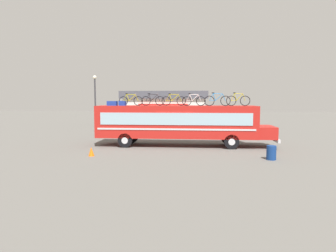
{
  "coord_description": "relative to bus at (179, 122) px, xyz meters",
  "views": [
    {
      "loc": [
        1.27,
        -20.38,
        3.33
      ],
      "look_at": [
        -0.57,
        0.0,
        1.42
      ],
      "focal_mm": 30.67,
      "sensor_mm": 36.0,
      "label": 1
    }
  ],
  "objects": [
    {
      "name": "rooftop_bicycle_1",
      "position": [
        -3.54,
        0.14,
        1.54
      ],
      "size": [
        1.75,
        0.44,
        0.88
      ],
      "color": "black",
      "rests_on": "bus"
    },
    {
      "name": "roadside_building",
      "position": [
        -2.48,
        15.53,
        0.49
      ],
      "size": [
        10.22,
        7.06,
        4.28
      ],
      "color": "silver",
      "rests_on": "ground"
    },
    {
      "name": "ground_plane",
      "position": [
        -0.23,
        0.0,
        -1.71
      ],
      "size": [
        120.0,
        120.0,
        0.0
      ],
      "primitive_type": "plane",
      "color": "#605E59"
    },
    {
      "name": "luggage_bag_1",
      "position": [
        -4.78,
        -0.29,
        1.33
      ],
      "size": [
        0.68,
        0.46,
        0.33
      ],
      "primitive_type": "cube",
      "color": "#193899",
      "rests_on": "bus"
    },
    {
      "name": "street_lamp",
      "position": [
        -7.92,
        5.09,
        1.61
      ],
      "size": [
        0.33,
        0.33,
        5.47
      ],
      "color": "#38383D",
      "rests_on": "ground"
    },
    {
      "name": "traffic_cone",
      "position": [
        -4.96,
        -4.22,
        -1.44
      ],
      "size": [
        0.34,
        0.34,
        0.54
      ],
      "primitive_type": "cone",
      "color": "orange",
      "rests_on": "ground"
    },
    {
      "name": "luggage_bag_2",
      "position": [
        -4.08,
        -0.14,
        1.34
      ],
      "size": [
        0.45,
        0.55,
        0.34
      ],
      "primitive_type": "cube",
      "color": "#193899",
      "rests_on": "bus"
    },
    {
      "name": "rooftop_bicycle_5",
      "position": [
        2.64,
        -0.31,
        1.55
      ],
      "size": [
        1.79,
        0.44,
        0.92
      ],
      "color": "black",
      "rests_on": "bus"
    },
    {
      "name": "rooftop_bicycle_3",
      "position": [
        -0.44,
        0.42,
        1.54
      ],
      "size": [
        1.76,
        0.44,
        0.88
      ],
      "color": "black",
      "rests_on": "bus"
    },
    {
      "name": "rooftop_bicycle_4",
      "position": [
        1.02,
        -0.28,
        1.53
      ],
      "size": [
        1.64,
        0.44,
        0.87
      ],
      "color": "black",
      "rests_on": "bus"
    },
    {
      "name": "bus",
      "position": [
        0.0,
        0.0,
        0.0
      ],
      "size": [
        12.54,
        2.49,
        2.87
      ],
      "color": "red",
      "rests_on": "ground"
    },
    {
      "name": "trash_bin",
      "position": [
        5.31,
        -4.33,
        -1.32
      ],
      "size": [
        0.52,
        0.52,
        0.78
      ],
      "primitive_type": "cylinder",
      "color": "navy",
      "rests_on": "ground"
    },
    {
      "name": "rooftop_bicycle_2",
      "position": [
        -1.95,
        0.38,
        1.54
      ],
      "size": [
        1.7,
        0.44,
        0.9
      ],
      "color": "black",
      "rests_on": "bus"
    },
    {
      "name": "rooftop_bicycle_6",
      "position": [
        4.1,
        0.04,
        1.55
      ],
      "size": [
        1.66,
        0.44,
        0.93
      ],
      "color": "black",
      "rests_on": "bus"
    }
  ]
}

